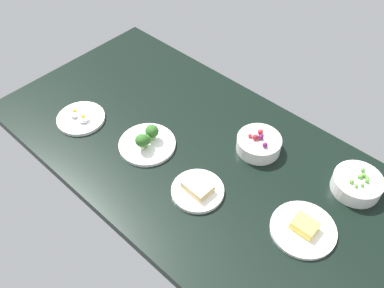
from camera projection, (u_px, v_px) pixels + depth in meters
dining_table at (192, 151)px, 153.72cm from camera, size 155.36×82.60×4.00cm
plate_broccoli at (147, 142)px, 151.29cm from camera, size 21.20×21.20×8.24cm
plate_sandwich at (198, 190)px, 137.44cm from camera, size 17.92×17.92×4.67cm
plate_eggs at (81, 118)px, 161.49cm from camera, size 18.89×18.89×4.73cm
plate_cheese at (303, 228)px, 127.70cm from camera, size 20.76×20.76×4.43cm
bowl_peas at (357, 183)px, 137.20cm from camera, size 16.69×16.69×6.88cm
bowl_berries at (259, 143)px, 149.49cm from camera, size 16.40×16.40×7.52cm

